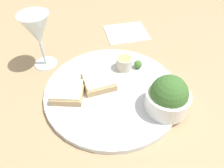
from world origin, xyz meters
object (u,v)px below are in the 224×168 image
Objects in this scene: cheese_toast_far at (68,92)px; napkin at (126,32)px; salad_bowl at (168,97)px; sauce_ramekin at (124,63)px; cheese_toast_near at (99,81)px; wine_glass at (37,31)px.

cheese_toast_far reaches higher than napkin.
salad_bowl reaches higher than sauce_ramekin.
salad_bowl reaches higher than napkin.
salad_bowl is 2.28× the size of sauce_ramekin.
cheese_toast_far is (-0.08, -0.02, -0.00)m from cheese_toast_near.
sauce_ramekin is 0.28× the size of wine_glass.
napkin is (0.14, 0.25, -0.02)m from cheese_toast_near.
salad_bowl is at bearing -39.58° from wine_glass.
sauce_ramekin is (-0.07, 0.16, -0.02)m from salad_bowl.
cheese_toast_near is at bearing -118.39° from napkin.
wine_glass is at bearing 160.44° from sauce_ramekin.
napkin is (0.06, 0.20, -0.03)m from sauce_ramekin.
wine_glass reaches higher than cheese_toast_near.
wine_glass is (-0.06, 0.16, 0.09)m from cheese_toast_far.
sauce_ramekin is 0.21m from napkin.
napkin is (-0.01, 0.36, -0.05)m from salad_bowl.
sauce_ramekin is at bearing -105.52° from napkin.
cheese_toast_near is 0.29m from napkin.
wine_glass is 0.32m from napkin.
salad_bowl is 1.12× the size of cheese_toast_far.
salad_bowl is 1.15× the size of cheese_toast_near.
sauce_ramekin is at bearing 112.16° from salad_bowl.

